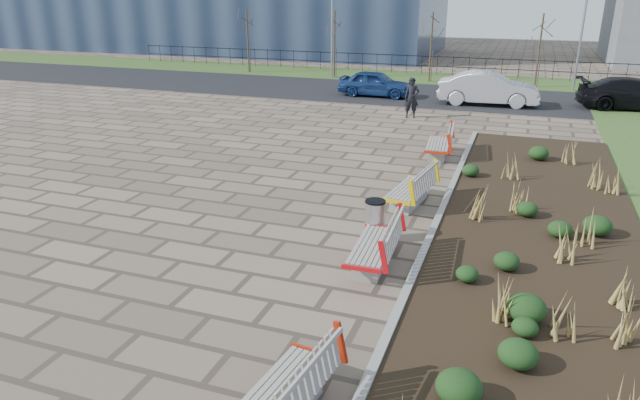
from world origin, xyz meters
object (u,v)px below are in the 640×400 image
(bench_a, at_px, (278,390))
(lamp_west, at_px, (332,28))
(bench_d, at_px, (438,142))
(car_black, at_px, (634,94))
(lamp_east, at_px, (582,34))
(litter_bin, at_px, (375,221))
(bench_b, at_px, (373,243))
(car_blue, at_px, (376,83))
(car_silver, at_px, (488,89))
(pedestrian, at_px, (412,98))
(bench_c, at_px, (409,187))

(bench_a, xyz_separation_m, lamp_west, (-9.00, 28.76, 2.54))
(bench_d, bearing_deg, lamp_west, 114.88)
(bench_a, distance_m, car_black, 25.37)
(bench_a, xyz_separation_m, lamp_east, (5.00, 28.76, 2.54))
(litter_bin, relative_size, car_black, 0.19)
(lamp_east, bearing_deg, bench_b, -101.78)
(car_blue, relative_size, car_silver, 0.81)
(car_black, bearing_deg, pedestrian, 111.36)
(bench_d, relative_size, lamp_west, 0.35)
(lamp_west, bearing_deg, bench_b, -69.43)
(bench_a, xyz_separation_m, car_silver, (0.86, 23.14, 0.30))
(car_blue, height_order, car_silver, car_silver)
(car_black, xyz_separation_m, lamp_east, (-2.30, 4.47, 2.30))
(litter_bin, bearing_deg, car_silver, 86.23)
(bench_b, xyz_separation_m, car_black, (7.30, 19.51, 0.24))
(bench_d, distance_m, car_silver, 9.87)
(pedestrian, distance_m, lamp_east, 12.20)
(bench_d, bearing_deg, car_black, 51.03)
(car_blue, bearing_deg, pedestrian, -147.75)
(bench_c, xyz_separation_m, car_black, (7.30, 15.81, 0.24))
(bench_b, distance_m, pedestrian, 14.42)
(car_blue, relative_size, lamp_west, 0.64)
(bench_c, relative_size, pedestrian, 1.21)
(bench_c, distance_m, lamp_east, 21.04)
(bench_d, bearing_deg, bench_c, -95.35)
(bench_a, bearing_deg, car_black, 80.61)
(car_silver, bearing_deg, pedestrian, 140.91)
(pedestrian, xyz_separation_m, car_black, (9.36, 5.24, -0.14))
(car_black, bearing_deg, car_blue, 85.53)
(bench_b, xyz_separation_m, bench_d, (0.00, 8.54, 0.00))
(pedestrian, height_order, car_silver, pedestrian)
(car_silver, bearing_deg, bench_b, 173.65)
(car_silver, bearing_deg, bench_d, 171.34)
(litter_bin, height_order, car_black, car_black)
(bench_b, relative_size, car_silver, 0.45)
(bench_d, distance_m, car_blue, 11.33)
(bench_a, distance_m, bench_b, 4.78)
(bench_c, xyz_separation_m, lamp_east, (5.00, 20.28, 2.54))
(pedestrian, bearing_deg, car_blue, 110.59)
(pedestrian, bearing_deg, bench_a, -94.83)
(car_silver, height_order, lamp_west, lamp_west)
(litter_bin, xyz_separation_m, pedestrian, (-1.78, 13.07, 0.40))
(litter_bin, distance_m, car_silver, 17.21)
(bench_a, bearing_deg, car_silver, 95.22)
(bench_c, relative_size, lamp_west, 0.35)
(bench_a, relative_size, car_blue, 0.55)
(bench_b, relative_size, lamp_west, 0.35)
(pedestrian, distance_m, lamp_west, 12.14)
(lamp_west, relative_size, lamp_east, 1.00)
(bench_a, bearing_deg, lamp_west, 114.71)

